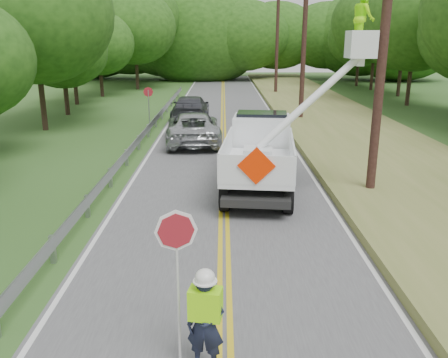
{
  "coord_description": "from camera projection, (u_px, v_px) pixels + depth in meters",
  "views": [
    {
      "loc": [
        -0.03,
        -6.28,
        5.18
      ],
      "look_at": [
        0.0,
        6.0,
        1.5
      ],
      "focal_mm": 37.74,
      "sensor_mm": 36.0,
      "label": 1
    }
  ],
  "objects": [
    {
      "name": "road",
      "position": [
        224.0,
        159.0,
        20.91
      ],
      "size": [
        7.2,
        96.0,
        0.03
      ],
      "color": "#4D4D4F",
      "rests_on": "ground"
    },
    {
      "name": "guardrail",
      "position": [
        136.0,
        143.0,
        21.61
      ],
      "size": [
        0.18,
        48.0,
        0.77
      ],
      "color": "#93949A",
      "rests_on": "ground"
    },
    {
      "name": "utility_poles",
      "position": [
        329.0,
        36.0,
        22.3
      ],
      "size": [
        1.6,
        43.3,
        10.0
      ],
      "color": "black",
      "rests_on": "ground"
    },
    {
      "name": "tall_grass_verge",
      "position": [
        383.0,
        156.0,
        20.89
      ],
      "size": [
        7.0,
        96.0,
        0.3
      ],
      "primitive_type": "cube",
      "color": "olive",
      "rests_on": "ground"
    },
    {
      "name": "treeline_left",
      "position": [
        87.0,
        26.0,
        35.34
      ],
      "size": [
        10.32,
        56.44,
        12.01
      ],
      "color": "#332319",
      "rests_on": "ground"
    },
    {
      "name": "treeline_horizon",
      "position": [
        221.0,
        36.0,
        59.75
      ],
      "size": [
        56.74,
        14.81,
        12.78
      ],
      "color": "#1D4211",
      "rests_on": "ground"
    },
    {
      "name": "flagger",
      "position": [
        205.0,
        317.0,
        7.38
      ],
      "size": [
        1.09,
        0.5,
        2.71
      ],
      "color": "#191E33",
      "rests_on": "road"
    },
    {
      "name": "bucket_truck",
      "position": [
        267.0,
        142.0,
        17.31
      ],
      "size": [
        4.91,
        6.9,
        6.59
      ],
      "color": "black",
      "rests_on": "road"
    },
    {
      "name": "suv_silver",
      "position": [
        193.0,
        128.0,
        23.95
      ],
      "size": [
        3.04,
        5.88,
        1.58
      ],
      "primitive_type": "imported",
      "rotation": [
        0.0,
        0.0,
        3.22
      ],
      "color": "#AAAEB1",
      "rests_on": "road"
    },
    {
      "name": "suv_darkgrey",
      "position": [
        191.0,
        109.0,
        30.17
      ],
      "size": [
        2.34,
        5.69,
        1.65
      ],
      "primitive_type": "imported",
      "rotation": [
        0.0,
        0.0,
        3.15
      ],
      "color": "#3C3E45",
      "rests_on": "road"
    },
    {
      "name": "stop_sign_permanent",
      "position": [
        149.0,
        103.0,
        26.44
      ],
      "size": [
        0.54,
        0.12,
        2.58
      ],
      "color": "#93949A",
      "rests_on": "ground"
    }
  ]
}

